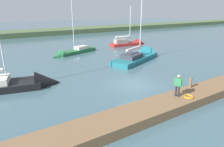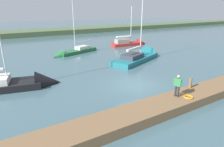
{
  "view_description": "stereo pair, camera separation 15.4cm",
  "coord_description": "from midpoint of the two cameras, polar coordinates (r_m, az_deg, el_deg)",
  "views": [
    {
      "loc": [
        10.18,
        12.79,
        6.59
      ],
      "look_at": [
        1.65,
        -1.22,
        1.02
      ],
      "focal_mm": 30.92,
      "sensor_mm": 36.0,
      "label": 1
    },
    {
      "loc": [
        10.04,
        12.87,
        6.59
      ],
      "look_at": [
        1.65,
        -1.22,
        1.02
      ],
      "focal_mm": 30.92,
      "sensor_mm": 36.0,
      "label": 2
    }
  ],
  "objects": [
    {
      "name": "sailboat_inner_slip",
      "position": [
        30.0,
        -11.47,
        6.01
      ],
      "size": [
        7.72,
        3.92,
        8.52
      ],
      "rotation": [
        0.0,
        0.0,
        0.31
      ],
      "color": "#236638",
      "rests_on": "ground_plane"
    },
    {
      "name": "sailboat_mid_channel",
      "position": [
        36.91,
        5.84,
        8.74
      ],
      "size": [
        7.28,
        2.29,
        7.8
      ],
      "rotation": [
        0.0,
        0.0,
        3.09
      ],
      "color": "#B22823",
      "rests_on": "ground_plane"
    },
    {
      "name": "mooring_post_near",
      "position": [
        16.32,
        22.44,
        -2.56
      ],
      "size": [
        0.21,
        0.21,
        0.8
      ],
      "primitive_type": "cylinder",
      "color": "brown",
      "rests_on": "dock_pier"
    },
    {
      "name": "ground_plane",
      "position": [
        17.61,
        6.91,
        -3.37
      ],
      "size": [
        200.0,
        200.0,
        0.0
      ],
      "primitive_type": "plane",
      "color": "#42606B"
    },
    {
      "name": "person_on_dock",
      "position": [
        14.18,
        19.17,
        -3.06
      ],
      "size": [
        0.38,
        0.57,
        1.61
      ],
      "rotation": [
        0.0,
        0.0,
        3.58
      ],
      "color": "#28282D",
      "rests_on": "dock_pier"
    },
    {
      "name": "dock_pier",
      "position": [
        14.41,
        18.46,
        -8.05
      ],
      "size": [
        24.24,
        2.09,
        0.66
      ],
      "primitive_type": "cube",
      "color": "brown",
      "rests_on": "ground_plane"
    },
    {
      "name": "life_ring_buoy",
      "position": [
        14.6,
        21.91,
        -6.47
      ],
      "size": [
        0.66,
        0.66,
        0.1
      ],
      "primitive_type": "torus",
      "color": "orange",
      "rests_on": "dock_pier"
    },
    {
      "name": "sailboat_behind_pier",
      "position": [
        18.7,
        -26.11,
        -3.18
      ],
      "size": [
        8.95,
        4.15,
        9.96
      ],
      "rotation": [
        0.0,
        0.0,
        2.92
      ],
      "color": "black",
      "rests_on": "ground_plane"
    },
    {
      "name": "far_shoreline",
      "position": [
        54.83,
        -20.31,
        10.72
      ],
      "size": [
        180.0,
        8.0,
        2.4
      ],
      "primitive_type": "cube",
      "color": "#4C603D",
      "rests_on": "ground_plane"
    },
    {
      "name": "sailboat_outer_mooring",
      "position": [
        27.2,
        9.22,
        4.94
      ],
      "size": [
        9.96,
        6.06,
        12.34
      ],
      "rotation": [
        0.0,
        0.0,
        3.53
      ],
      "color": "#1E6B75",
      "rests_on": "ground_plane"
    }
  ]
}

